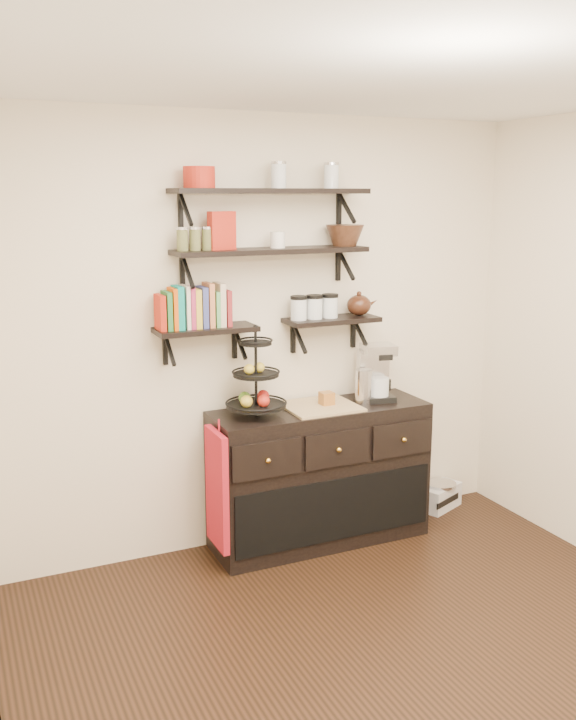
% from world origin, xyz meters
% --- Properties ---
extents(floor, '(3.50, 3.50, 0.00)m').
position_xyz_m(floor, '(0.00, 0.00, 0.00)').
color(floor, black).
rests_on(floor, ground).
extents(ceiling, '(3.50, 3.50, 0.02)m').
position_xyz_m(ceiling, '(0.00, 0.00, 2.70)').
color(ceiling, white).
rests_on(ceiling, back_wall).
extents(back_wall, '(3.50, 0.02, 2.70)m').
position_xyz_m(back_wall, '(0.00, 1.75, 1.35)').
color(back_wall, '#EEE1C9').
rests_on(back_wall, ground).
extents(shelf_top, '(1.20, 0.27, 0.23)m').
position_xyz_m(shelf_top, '(0.00, 1.62, 2.23)').
color(shelf_top, black).
rests_on(shelf_top, back_wall).
extents(shelf_mid, '(1.20, 0.27, 0.23)m').
position_xyz_m(shelf_mid, '(0.00, 1.62, 1.88)').
color(shelf_mid, black).
rests_on(shelf_mid, back_wall).
extents(shelf_low_left, '(0.60, 0.25, 0.23)m').
position_xyz_m(shelf_low_left, '(-0.42, 1.63, 1.43)').
color(shelf_low_left, black).
rests_on(shelf_low_left, back_wall).
extents(shelf_low_right, '(0.60, 0.25, 0.23)m').
position_xyz_m(shelf_low_right, '(0.42, 1.63, 1.43)').
color(shelf_low_right, black).
rests_on(shelf_low_right, back_wall).
extents(cookbooks, '(0.43, 0.15, 0.26)m').
position_xyz_m(cookbooks, '(-0.47, 1.63, 1.57)').
color(cookbooks, '#AF2210').
rests_on(cookbooks, shelf_low_left).
extents(glass_canisters, '(0.32, 0.10, 0.13)m').
position_xyz_m(glass_canisters, '(0.30, 1.63, 1.51)').
color(glass_canisters, silver).
rests_on(glass_canisters, shelf_low_right).
extents(sideboard, '(1.40, 0.50, 0.92)m').
position_xyz_m(sideboard, '(0.29, 1.51, 0.45)').
color(sideboard, black).
rests_on(sideboard, floor).
extents(fruit_stand, '(0.36, 0.36, 0.53)m').
position_xyz_m(fruit_stand, '(-0.14, 1.52, 1.08)').
color(fruit_stand, black).
rests_on(fruit_stand, sideboard).
extents(candle, '(0.08, 0.08, 0.08)m').
position_xyz_m(candle, '(0.33, 1.51, 0.96)').
color(candle, '#985C23').
rests_on(candle, sideboard).
extents(coffee_maker, '(0.24, 0.23, 0.37)m').
position_xyz_m(coffee_maker, '(0.71, 1.54, 1.08)').
color(coffee_maker, black).
rests_on(coffee_maker, sideboard).
extents(thermal_carafe, '(0.11, 0.11, 0.22)m').
position_xyz_m(thermal_carafe, '(0.59, 1.49, 1.01)').
color(thermal_carafe, silver).
rests_on(thermal_carafe, sideboard).
extents(apron, '(0.04, 0.31, 0.71)m').
position_xyz_m(apron, '(-0.44, 1.41, 0.51)').
color(apron, maroon).
rests_on(apron, sideboard).
extents(radio, '(0.36, 0.29, 0.19)m').
position_xyz_m(radio, '(1.32, 1.61, 0.10)').
color(radio, silver).
rests_on(radio, floor).
extents(recipe_box, '(0.17, 0.09, 0.22)m').
position_xyz_m(recipe_box, '(-0.31, 1.61, 2.01)').
color(recipe_box, '#A82113').
rests_on(recipe_box, shelf_mid).
extents(walnut_bowl, '(0.24, 0.24, 0.13)m').
position_xyz_m(walnut_bowl, '(0.50, 1.61, 1.96)').
color(walnut_bowl, black).
rests_on(walnut_bowl, shelf_mid).
extents(ramekins, '(0.09, 0.09, 0.10)m').
position_xyz_m(ramekins, '(0.04, 1.61, 1.95)').
color(ramekins, white).
rests_on(ramekins, shelf_mid).
extents(teapot, '(0.22, 0.17, 0.16)m').
position_xyz_m(teapot, '(0.62, 1.63, 1.53)').
color(teapot, '#351A10').
rests_on(teapot, shelf_low_right).
extents(red_pot, '(0.18, 0.18, 0.12)m').
position_xyz_m(red_pot, '(-0.44, 1.61, 2.31)').
color(red_pot, '#A82113').
rests_on(red_pot, shelf_top).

